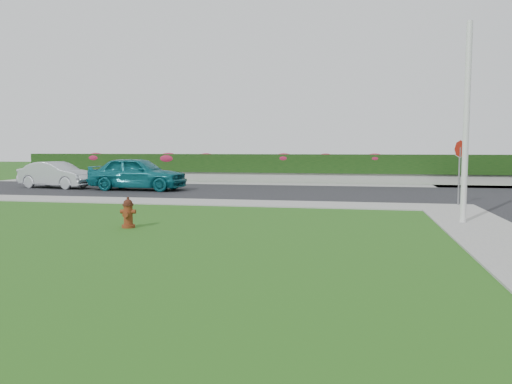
% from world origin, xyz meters
% --- Properties ---
extents(ground, '(120.00, 120.00, 0.00)m').
position_xyz_m(ground, '(0.00, 0.00, 0.00)').
color(ground, black).
rests_on(ground, ground).
extents(street_far, '(26.00, 8.00, 0.04)m').
position_xyz_m(street_far, '(-5.00, 14.00, 0.02)').
color(street_far, black).
rests_on(street_far, ground).
extents(sidewalk_far, '(24.00, 2.00, 0.04)m').
position_xyz_m(sidewalk_far, '(-6.00, 9.00, 0.02)').
color(sidewalk_far, gray).
rests_on(sidewalk_far, ground).
extents(curb_corner, '(2.00, 2.00, 0.04)m').
position_xyz_m(curb_corner, '(7.00, 9.00, 0.02)').
color(curb_corner, gray).
rests_on(curb_corner, ground).
extents(sidewalk_beyond, '(34.00, 2.00, 0.04)m').
position_xyz_m(sidewalk_beyond, '(-1.00, 19.00, 0.02)').
color(sidewalk_beyond, gray).
rests_on(sidewalk_beyond, ground).
extents(retaining_wall, '(34.00, 0.40, 0.60)m').
position_xyz_m(retaining_wall, '(-1.00, 20.50, 0.30)').
color(retaining_wall, gray).
rests_on(retaining_wall, ground).
extents(hedge, '(32.00, 0.90, 1.10)m').
position_xyz_m(hedge, '(-1.00, 20.60, 1.15)').
color(hedge, black).
rests_on(hedge, retaining_wall).
extents(fire_hydrant, '(0.41, 0.38, 0.79)m').
position_xyz_m(fire_hydrant, '(-1.93, 2.90, 0.38)').
color(fire_hydrant, '#4E1C0C').
rests_on(fire_hydrant, ground).
extents(sedan_teal, '(4.76, 2.02, 1.60)m').
position_xyz_m(sedan_teal, '(-6.51, 13.51, 0.84)').
color(sedan_teal, '#0D606A').
rests_on(sedan_teal, street_far).
extents(sedan_silver, '(4.22, 2.13, 1.33)m').
position_xyz_m(sedan_silver, '(-11.10, 13.91, 0.70)').
color(sedan_silver, '#B1B4B9').
rests_on(sedan_silver, street_far).
extents(utility_pole, '(0.16, 0.16, 5.40)m').
position_xyz_m(utility_pole, '(6.71, 5.34, 2.70)').
color(utility_pole, silver).
rests_on(utility_pole, ground).
extents(stop_sign, '(0.50, 0.43, 2.35)m').
position_xyz_m(stop_sign, '(7.43, 9.75, 1.73)').
color(stop_sign, slate).
rests_on(stop_sign, ground).
extents(flower_clump_a, '(1.26, 0.81, 0.63)m').
position_xyz_m(flower_clump_a, '(-12.56, 20.50, 1.45)').
color(flower_clump_a, '#B31E36').
rests_on(flower_clump_a, hedge).
extents(flower_clump_b, '(1.38, 0.89, 0.69)m').
position_xyz_m(flower_clump_b, '(-7.64, 20.50, 1.43)').
color(flower_clump_b, '#B31E36').
rests_on(flower_clump_b, hedge).
extents(flower_clump_c, '(1.08, 0.70, 0.54)m').
position_xyz_m(flower_clump_c, '(-5.19, 20.50, 1.49)').
color(flower_clump_c, '#B31E36').
rests_on(flower_clump_c, hedge).
extents(flower_clump_d, '(1.19, 0.76, 0.59)m').
position_xyz_m(flower_clump_d, '(-0.36, 20.50, 1.46)').
color(flower_clump_d, '#B31E36').
rests_on(flower_clump_d, hedge).
extents(flower_clump_e, '(1.01, 0.65, 0.50)m').
position_xyz_m(flower_clump_e, '(2.11, 20.50, 1.50)').
color(flower_clump_e, '#B31E36').
rests_on(flower_clump_e, hedge).
extents(flower_clump_f, '(1.15, 0.74, 0.58)m').
position_xyz_m(flower_clump_f, '(4.91, 20.50, 1.47)').
color(flower_clump_f, '#B31E36').
rests_on(flower_clump_f, hedge).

